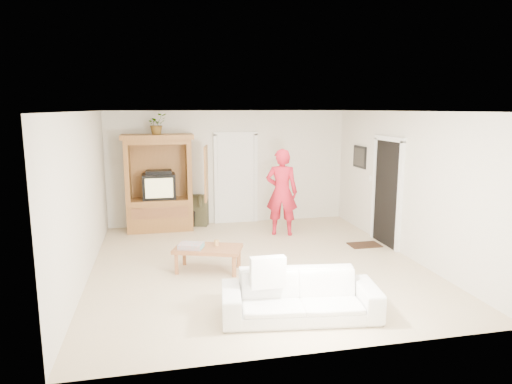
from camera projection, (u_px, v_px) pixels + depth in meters
floor at (257, 264)px, 7.89m from camera, size 6.00×6.00×0.00m
ceiling at (257, 111)px, 7.42m from camera, size 6.00×6.00×0.00m
wall_back at (229, 168)px, 10.54m from camera, size 5.50×0.00×5.50m
wall_front at (317, 239)px, 4.77m from camera, size 5.50×0.00×5.50m
wall_left at (84, 196)px, 7.08m from camera, size 0.00×6.00×6.00m
wall_right at (405, 184)px, 8.22m from camera, size 0.00×6.00×6.00m
armoire at (160, 189)px, 9.96m from camera, size 1.82×1.14×2.10m
door_back at (236, 179)px, 10.59m from camera, size 0.85×0.05×2.04m
doorway_right at (387, 193)px, 8.85m from camera, size 0.05×0.90×2.04m
framed_picture at (360, 157)px, 9.99m from camera, size 0.03×0.60×0.48m
doormat at (364, 245)px, 8.94m from camera, size 0.60×0.40×0.02m
plant at (157, 124)px, 9.67m from camera, size 0.51×0.49×0.44m
man at (282, 192)px, 9.57m from camera, size 0.78×0.64×1.83m
sofa at (300, 296)px, 5.82m from camera, size 2.08×1.03×0.58m
coffee_table at (208, 250)px, 7.49m from camera, size 1.22×0.92×0.40m
towel at (191, 246)px, 7.42m from camera, size 0.45×0.40×0.08m
candle at (216, 243)px, 7.55m from camera, size 0.08×0.08×0.10m
backpack_black at (187, 219)px, 10.25m from camera, size 0.35×0.29×0.37m
backpack_olive at (200, 210)px, 10.42m from camera, size 0.44×0.37×0.70m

